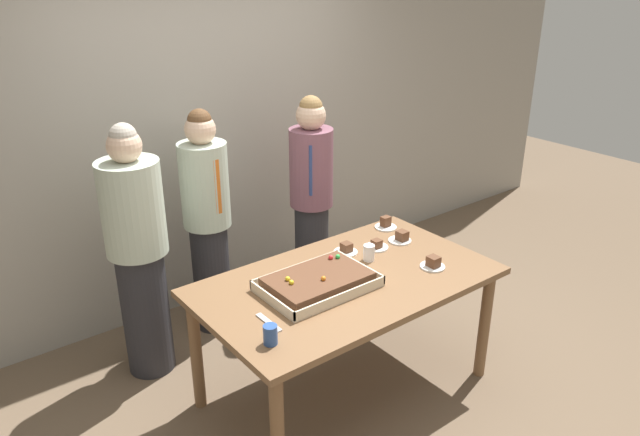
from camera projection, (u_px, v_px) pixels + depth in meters
ground_plane at (345, 388)px, 3.80m from camera, size 12.00×12.00×0.00m
interior_back_panel at (205, 106)px, 4.37m from camera, size 8.00×0.12×3.00m
party_table at (347, 292)px, 3.53m from camera, size 1.72×1.00×0.78m
sheet_cake at (318, 282)px, 3.38m from camera, size 0.63×0.42×0.11m
plated_slice_near_left at (386, 224)px, 4.15m from camera, size 0.15×0.15×0.08m
plated_slice_near_right at (346, 250)px, 3.80m from camera, size 0.15×0.15×0.07m
plated_slice_far_left at (433, 264)px, 3.61m from camera, size 0.15×0.15×0.07m
plated_slice_far_right at (401, 238)px, 3.95m from camera, size 0.15×0.15×0.07m
plated_slice_center_front at (377, 246)px, 3.86m from camera, size 0.15×0.15×0.06m
drink_cup_nearest at (369, 253)px, 3.69m from camera, size 0.07×0.07×0.10m
drink_cup_middle at (270, 335)px, 2.88m from camera, size 0.07×0.07×0.10m
cake_server_utensil at (269, 323)px, 3.06m from camera, size 0.03×0.20×0.01m
person_serving_front at (207, 220)px, 4.14m from camera, size 0.33×0.33×1.60m
person_green_shirt_behind at (311, 200)px, 4.45m from camera, size 0.32×0.32×1.62m
person_far_right_suit at (138, 252)px, 3.68m from camera, size 0.37×0.37×1.64m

